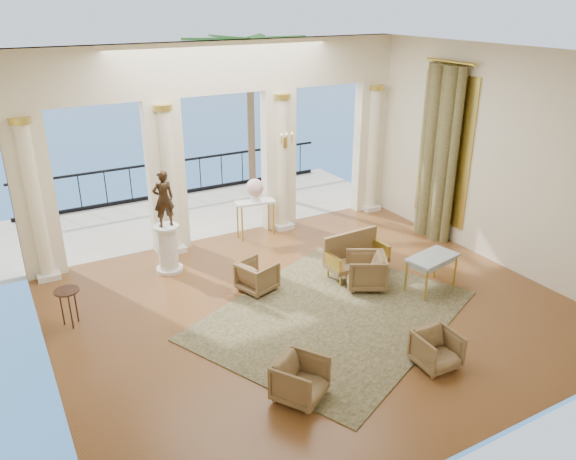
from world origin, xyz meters
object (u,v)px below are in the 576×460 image
armchair_a (300,378)px  game_table (432,260)px  armchair_c (366,269)px  armchair_d (257,275)px  settee (355,254)px  pedestal (168,249)px  armchair_b (437,348)px  statue (163,199)px  side_table (67,295)px  console_table (255,207)px

armchair_a → game_table: size_ratio=0.61×
armchair_c → game_table: size_ratio=0.68×
armchair_d → settee: size_ratio=0.50×
settee → pedestal: 3.88m
armchair_b → game_table: size_ratio=0.57×
armchair_a → statue: (-0.34, 4.85, 1.26)m
game_table → statue: 5.45m
armchair_a → game_table: (3.89, 1.56, 0.29)m
armchair_d → armchair_c: bearing=-134.3°
settee → statue: 4.05m
armchair_a → armchair_c: bearing=6.0°
side_table → settee: bearing=-8.3°
armchair_d → console_table: bearing=-44.1°
settee → game_table: size_ratio=1.20×
armchair_b → armchair_d: (-1.33, 3.57, 0.01)m
statue → pedestal: bearing=88.9°
armchair_d → game_table: size_ratio=0.59×
armchair_c → console_table: bearing=-137.5°
armchair_b → side_table: bearing=142.2°
statue → armchair_c: bearing=139.5°
settee → game_table: bearing=-56.3°
armchair_c → settee: bearing=-163.9°
armchair_b → armchair_d: size_ratio=0.96×
armchair_d → game_table: (2.99, -1.62, 0.30)m
game_table → console_table: size_ratio=1.15×
armchair_b → settee: bearing=79.5°
console_table → armchair_c: bearing=-67.7°
settee → armchair_a: bearing=-138.3°
armchair_a → armchair_c: size_ratio=0.90×
settee → statue: size_ratio=1.15×
statue → side_table: bearing=27.9°
side_table → pedestal: bearing=29.0°
settee → side_table: settee is taller
game_table → pedestal: (-4.24, 3.29, -0.15)m
statue → console_table: bearing=-163.1°
armchair_a → settee: 4.11m
armchair_a → armchair_b: 2.27m
armchair_b → armchair_c: (0.59, 2.64, 0.06)m
armchair_a → armchair_d: 3.31m
settee → armchair_c: bearing=-105.9°
armchair_c → armchair_d: armchair_c is taller
armchair_a → side_table: size_ratio=0.99×
armchair_d → armchair_a: bearing=145.7°
armchair_b → game_table: bearing=51.8°
armchair_b → side_table: size_ratio=0.93×
pedestal → statue: 1.12m
game_table → statue: bearing=130.8°
armchair_d → game_table: 3.42m
game_table → settee: bearing=114.4°
armchair_c → armchair_a: bearing=-21.4°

